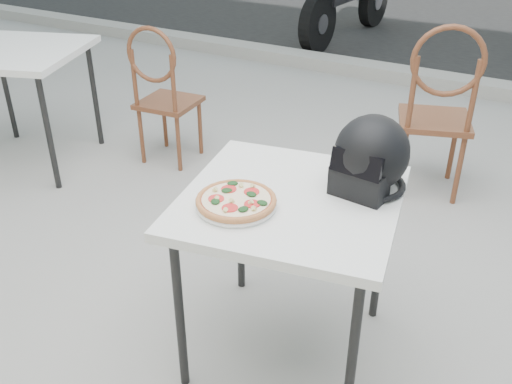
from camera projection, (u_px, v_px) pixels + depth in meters
The scene contains 10 objects.
ground at pixel (300, 259), 2.91m from camera, with size 80.00×80.00×0.00m, color #A29F99.
street_asphalt at pixel (510, 7), 8.21m from camera, with size 30.00×8.00×0.00m, color black.
curb at pixel (444, 81), 5.15m from camera, with size 30.00×0.25×0.12m, color gray.
cafe_table_main at pixel (290, 212), 2.06m from camera, with size 0.88×0.88×0.72m.
plate at pixel (236, 205), 1.96m from camera, with size 0.34×0.34×0.02m.
pizza at pixel (236, 200), 1.95m from camera, with size 0.35×0.35×0.03m.
helmet at pixel (370, 158), 2.02m from camera, with size 0.30×0.31×0.28m.
cafe_chair_main at pixel (439, 103), 3.22m from camera, with size 0.51×0.51×1.05m.
cafe_table_side at pixel (15, 60), 3.56m from camera, with size 1.04×1.04×0.77m.
cafe_chair_side at pixel (162, 89), 3.63m from camera, with size 0.39×0.39×0.93m.
Camera 1 is at (0.97, -2.17, 1.74)m, focal length 40.00 mm.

